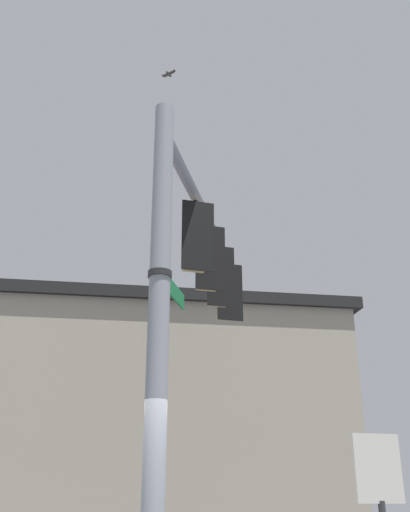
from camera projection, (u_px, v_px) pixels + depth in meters
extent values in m
cylinder|color=gray|center=(158.00, 333.00, 7.37)|extent=(0.27, 0.27, 6.63)
cylinder|color=gray|center=(208.00, 222.00, 11.12)|extent=(3.02, 5.28, 0.19)
cylinder|color=black|center=(195.00, 206.00, 10.12)|extent=(0.08, 0.08, 0.18)
cube|color=tan|center=(195.00, 239.00, 9.89)|extent=(0.36, 0.30, 1.05)
sphere|color=#590F0F|center=(192.00, 225.00, 10.18)|extent=(0.22, 0.22, 0.22)
cube|color=tan|center=(192.00, 220.00, 10.24)|extent=(0.24, 0.20, 0.03)
sphere|color=yellow|center=(192.00, 244.00, 10.05)|extent=(0.22, 0.22, 0.22)
cube|color=tan|center=(192.00, 239.00, 10.11)|extent=(0.24, 0.20, 0.03)
sphere|color=#0F4C19|center=(192.00, 263.00, 9.92)|extent=(0.22, 0.22, 0.22)
cube|color=tan|center=(192.00, 258.00, 9.98)|extent=(0.24, 0.20, 0.03)
cube|color=black|center=(198.00, 235.00, 9.73)|extent=(0.54, 0.03, 1.22)
cylinder|color=black|center=(208.00, 230.00, 11.00)|extent=(0.08, 0.08, 0.18)
cube|color=tan|center=(208.00, 261.00, 10.77)|extent=(0.36, 0.30, 1.05)
sphere|color=#590F0F|center=(205.00, 247.00, 11.07)|extent=(0.22, 0.22, 0.22)
cube|color=tan|center=(204.00, 242.00, 11.12)|extent=(0.24, 0.20, 0.03)
sphere|color=yellow|center=(205.00, 264.00, 10.94)|extent=(0.22, 0.22, 0.22)
cube|color=tan|center=(204.00, 260.00, 10.99)|extent=(0.24, 0.20, 0.03)
sphere|color=#0F4C19|center=(205.00, 282.00, 10.81)|extent=(0.22, 0.22, 0.22)
cube|color=tan|center=(204.00, 278.00, 10.86)|extent=(0.24, 0.20, 0.03)
cube|color=black|center=(210.00, 257.00, 10.62)|extent=(0.54, 0.03, 1.22)
cylinder|color=black|center=(218.00, 250.00, 11.89)|extent=(0.08, 0.08, 0.18)
cube|color=tan|center=(218.00, 279.00, 11.66)|extent=(0.36, 0.30, 1.05)
sphere|color=#590F0F|center=(215.00, 265.00, 11.95)|extent=(0.22, 0.22, 0.22)
cube|color=tan|center=(215.00, 261.00, 12.01)|extent=(0.24, 0.20, 0.03)
sphere|color=yellow|center=(215.00, 282.00, 11.82)|extent=(0.22, 0.22, 0.22)
cube|color=tan|center=(215.00, 277.00, 11.88)|extent=(0.24, 0.20, 0.03)
sphere|color=#0F4C19|center=(216.00, 299.00, 11.69)|extent=(0.22, 0.22, 0.22)
cube|color=tan|center=(215.00, 294.00, 11.75)|extent=(0.24, 0.20, 0.03)
cube|color=black|center=(221.00, 276.00, 11.50)|extent=(0.54, 0.03, 1.22)
cylinder|color=black|center=(227.00, 267.00, 12.77)|extent=(0.08, 0.08, 0.18)
cube|color=tan|center=(227.00, 294.00, 12.54)|extent=(0.36, 0.30, 1.05)
sphere|color=#590F0F|center=(224.00, 281.00, 12.84)|extent=(0.22, 0.22, 0.22)
cube|color=tan|center=(224.00, 277.00, 12.89)|extent=(0.24, 0.20, 0.03)
sphere|color=yellow|center=(225.00, 297.00, 12.71)|extent=(0.22, 0.22, 0.22)
cube|color=tan|center=(224.00, 293.00, 12.76)|extent=(0.24, 0.20, 0.03)
sphere|color=#0F4C19|center=(225.00, 313.00, 12.58)|extent=(0.22, 0.22, 0.22)
cube|color=tan|center=(225.00, 309.00, 12.63)|extent=(0.24, 0.20, 0.03)
cube|color=black|center=(230.00, 292.00, 12.39)|extent=(0.54, 0.03, 1.22)
cube|color=#147238|center=(174.00, 291.00, 8.27)|extent=(0.53, 0.93, 0.22)
cube|color=white|center=(174.00, 291.00, 8.28)|extent=(0.51, 0.92, 0.04)
cylinder|color=#262626|center=(160.00, 275.00, 7.65)|extent=(0.31, 0.31, 0.08)
ellipsoid|color=#4C4742|center=(169.00, 74.00, 13.14)|extent=(0.19, 0.20, 0.07)
cube|color=#4C4742|center=(168.00, 74.00, 13.15)|extent=(0.25, 0.24, 0.03)
cube|color=#4C4742|center=(170.00, 73.00, 13.13)|extent=(0.25, 0.24, 0.08)
cube|color=#A89E89|center=(127.00, 438.00, 16.81)|extent=(11.91, 8.41, 5.97)
cube|color=#193F1E|center=(123.00, 440.00, 20.42)|extent=(10.03, 2.28, 0.30)
cube|color=black|center=(132.00, 330.00, 17.98)|extent=(12.38, 8.75, 0.30)
cube|color=silver|center=(378.00, 468.00, 6.90)|extent=(0.60, 0.04, 0.76)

